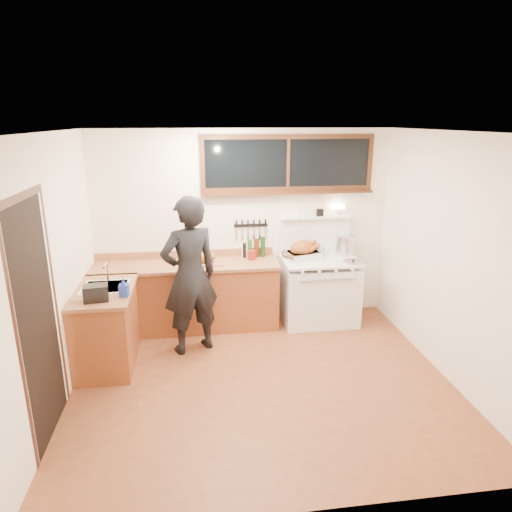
{
  "coord_description": "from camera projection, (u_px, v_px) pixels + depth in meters",
  "views": [
    {
      "loc": [
        -0.66,
        -4.29,
        2.71
      ],
      "look_at": [
        0.05,
        0.85,
        1.15
      ],
      "focal_mm": 32.0,
      "sensor_mm": 36.0,
      "label": 1
    }
  ],
  "objects": [
    {
      "name": "ground_plane",
      "position": [
        262.0,
        381.0,
        4.94
      ],
      "size": [
        4.0,
        3.5,
        0.02
      ],
      "primitive_type": "cube",
      "color": "brown"
    },
    {
      "name": "toaster",
      "position": [
        96.0,
        293.0,
        4.72
      ],
      "size": [
        0.27,
        0.2,
        0.17
      ],
      "color": "black",
      "rests_on": "counter_left"
    },
    {
      "name": "coffee_tin",
      "position": [
        252.0,
        255.0,
        6.1
      ],
      "size": [
        0.11,
        0.1,
        0.13
      ],
      "color": "maroon",
      "rests_on": "counter_back"
    },
    {
      "name": "pitcher",
      "position": [
        245.0,
        251.0,
        6.22
      ],
      "size": [
        0.12,
        0.12,
        0.17
      ],
      "color": "white",
      "rests_on": "counter_back"
    },
    {
      "name": "stockpot",
      "position": [
        346.0,
        245.0,
        6.33
      ],
      "size": [
        0.33,
        0.33,
        0.27
      ],
      "color": "silver",
      "rests_on": "vintage_stove"
    },
    {
      "name": "cutting_board",
      "position": [
        206.0,
        260.0,
        5.93
      ],
      "size": [
        0.44,
        0.35,
        0.14
      ],
      "color": "#965E3B",
      "rests_on": "counter_back"
    },
    {
      "name": "knife_strip",
      "position": [
        251.0,
        226.0,
        6.21
      ],
      "size": [
        0.46,
        0.03,
        0.28
      ],
      "color": "black",
      "rests_on": "room_shell"
    },
    {
      "name": "back_window",
      "position": [
        288.0,
        170.0,
        6.05
      ],
      "size": [
        2.32,
        0.13,
        0.77
      ],
      "color": "black",
      "rests_on": "room_shell"
    },
    {
      "name": "roast_turkey",
      "position": [
        303.0,
        251.0,
        6.14
      ],
      "size": [
        0.53,
        0.46,
        0.25
      ],
      "color": "silver",
      "rests_on": "vintage_stove"
    },
    {
      "name": "vintage_stove",
      "position": [
        319.0,
        289.0,
        6.27
      ],
      "size": [
        1.02,
        0.74,
        1.59
      ],
      "color": "white",
      "rests_on": "ground"
    },
    {
      "name": "saucepan",
      "position": [
        319.0,
        251.0,
        6.31
      ],
      "size": [
        0.21,
        0.29,
        0.12
      ],
      "color": "silver",
      "rests_on": "vintage_stove"
    },
    {
      "name": "counter_left",
      "position": [
        106.0,
        326.0,
        5.18
      ],
      "size": [
        0.64,
        1.09,
        0.9
      ],
      "color": "brown",
      "rests_on": "ground"
    },
    {
      "name": "counter_back",
      "position": [
        187.0,
        296.0,
        6.08
      ],
      "size": [
        2.44,
        0.64,
        1.0
      ],
      "color": "brown",
      "rests_on": "ground"
    },
    {
      "name": "man",
      "position": [
        190.0,
        276.0,
        5.33
      ],
      "size": [
        0.82,
        0.69,
        1.9
      ],
      "color": "black",
      "rests_on": "ground"
    },
    {
      "name": "soap_bottle",
      "position": [
        124.0,
        287.0,
        4.83
      ],
      "size": [
        0.1,
        0.1,
        0.21
      ],
      "color": "#2342B2",
      "rests_on": "counter_left"
    },
    {
      "name": "room_shell",
      "position": [
        263.0,
        232.0,
        4.46
      ],
      "size": [
        4.1,
        3.6,
        2.65
      ],
      "color": "white",
      "rests_on": "ground"
    },
    {
      "name": "left_doorway",
      "position": [
        39.0,
        320.0,
        3.84
      ],
      "size": [
        0.02,
        1.04,
        2.17
      ],
      "color": "black",
      "rests_on": "ground"
    },
    {
      "name": "bottle_cluster",
      "position": [
        255.0,
        248.0,
        6.2
      ],
      "size": [
        0.31,
        0.07,
        0.28
      ],
      "color": "black",
      "rests_on": "counter_back"
    },
    {
      "name": "pot_lid",
      "position": [
        353.0,
        262.0,
        5.99
      ],
      "size": [
        0.34,
        0.34,
        0.04
      ],
      "color": "silver",
      "rests_on": "vintage_stove"
    },
    {
      "name": "sink_unit",
      "position": [
        106.0,
        291.0,
        5.14
      ],
      "size": [
        0.5,
        0.45,
        0.37
      ],
      "color": "white",
      "rests_on": "counter_left"
    }
  ]
}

